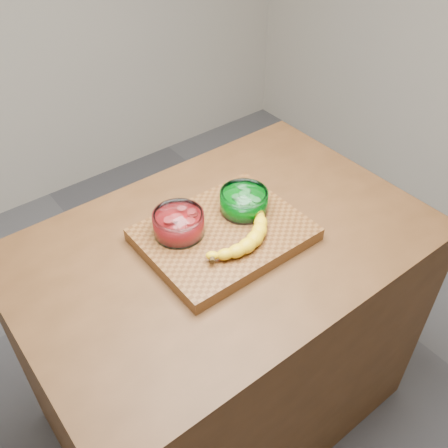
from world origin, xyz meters
TOP-DOWN VIEW (x-y plane):
  - ground at (0.00, 0.00)m, footprint 3.50×3.50m
  - counter at (0.00, 0.00)m, footprint 1.20×0.80m
  - cutting_board at (0.00, 0.00)m, footprint 0.45×0.35m
  - bowl_red at (-0.11, 0.07)m, footprint 0.14×0.14m
  - bowl_green at (0.10, 0.03)m, footprint 0.14×0.14m
  - banana at (0.01, -0.05)m, footprint 0.28×0.17m

SIDE VIEW (x-z plane):
  - ground at x=0.00m, z-range 0.00..0.00m
  - counter at x=0.00m, z-range 0.00..0.90m
  - cutting_board at x=0.00m, z-range 0.90..0.94m
  - banana at x=0.01m, z-range 0.94..0.98m
  - bowl_green at x=0.10m, z-range 0.94..1.01m
  - bowl_red at x=-0.11m, z-range 0.94..1.01m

